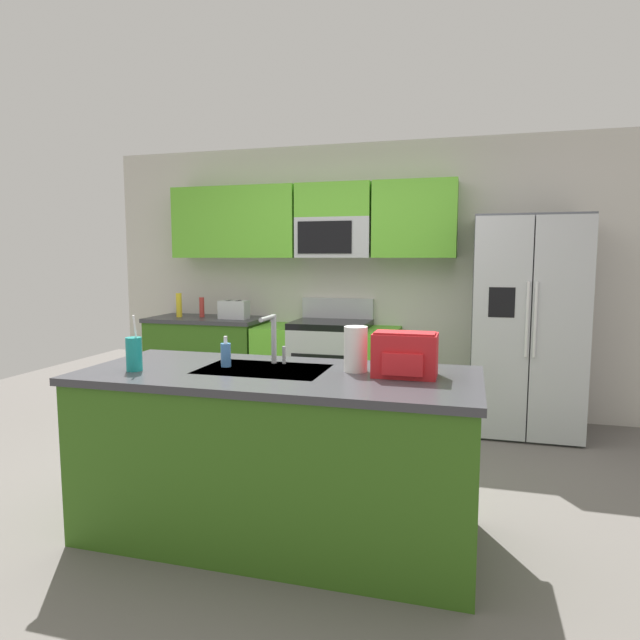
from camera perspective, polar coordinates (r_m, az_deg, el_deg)
ground_plane at (r=3.70m, az=-3.11°, el=-17.44°), size 9.00×9.00×0.00m
kitchen_wall_unit at (r=5.42m, az=2.39°, el=6.21°), size 5.20×0.43×2.60m
back_counter at (r=5.72m, az=-11.62°, el=-4.19°), size 1.15×0.63×0.90m
range_oven at (r=5.28m, az=0.75°, el=-5.04°), size 1.36×0.61×1.10m
refrigerator at (r=4.99m, az=20.70°, el=-0.53°), size 0.90×0.76×1.85m
island_counter at (r=3.03m, az=-4.39°, el=-13.68°), size 2.10×0.90×0.90m
toaster at (r=5.46m, az=-8.97°, el=1.07°), size 0.28×0.16×0.18m
pepper_mill at (r=5.67m, az=-12.22°, el=1.31°), size 0.05×0.05×0.20m
bottle_yellow at (r=5.74m, az=-14.50°, el=1.52°), size 0.06×0.06×0.24m
sink_faucet at (r=3.09m, az=-4.92°, el=-1.55°), size 0.08×0.21×0.28m
drink_cup_teal at (r=3.07m, az=-18.82°, el=-3.36°), size 0.08×0.08×0.30m
soap_dispenser at (r=3.07m, az=-9.80°, el=-3.56°), size 0.06×0.06×0.17m
paper_towel_roll at (r=2.90m, az=3.75°, el=-3.04°), size 0.12×0.12×0.24m
backpack at (r=2.80m, az=8.85°, el=-3.49°), size 0.32×0.22×0.23m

